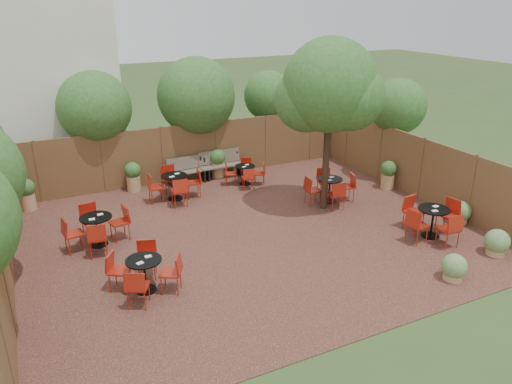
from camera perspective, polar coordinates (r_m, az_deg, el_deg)
name	(u,v)px	position (r m, az deg, el deg)	size (l,w,h in m)	color
ground	(251,234)	(13.52, -0.54, -4.91)	(80.00, 80.00, 0.00)	#354F23
courtyard_paving	(251,233)	(13.52, -0.54, -4.87)	(12.00, 10.00, 0.02)	#321814
fence_back	(191,152)	(17.50, -7.62, 4.69)	(12.00, 0.08, 2.00)	brown
fence_left	(4,246)	(12.07, -27.38, -5.68)	(0.08, 10.00, 2.00)	brown
fence_right	(421,169)	(16.43, 18.73, 2.58)	(0.08, 10.00, 2.00)	brown
neighbour_building	(35,62)	(19.06, -24.47, 13.62)	(5.00, 4.00, 8.00)	silver
overhang_foliage	(133,125)	(14.31, -14.14, 7.56)	(15.53, 10.75, 2.77)	#2B5A1D
courtyard_tree	(330,91)	(14.22, 8.63, 11.62)	(2.83, 2.73, 5.11)	black
park_bench_left	(188,170)	(17.23, -7.99, 2.61)	(1.50, 0.60, 0.91)	brown
park_bench_right	(221,164)	(17.62, -4.16, 3.31)	(1.58, 0.52, 0.97)	brown
bistro_tables	(243,209)	(13.90, -1.54, -1.98)	(9.88, 7.43, 0.95)	black
planters	(192,175)	(16.43, -7.44, 1.95)	(11.64, 4.16, 1.02)	tan
low_shrubs	(472,238)	(13.74, 23.90, -4.92)	(3.14, 2.77, 0.67)	tan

